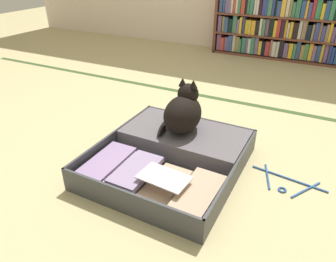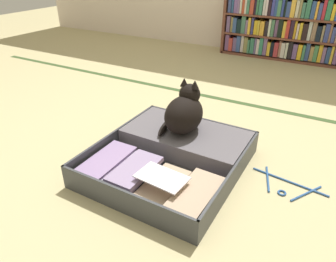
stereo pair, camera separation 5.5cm
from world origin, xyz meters
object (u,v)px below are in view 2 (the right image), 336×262
(open_suitcase, at_px, (174,154))
(clothes_hanger, at_px, (287,185))
(bookshelf, at_px, (288,28))
(black_cat, at_px, (185,113))

(open_suitcase, bearing_deg, clothes_hanger, 8.83)
(bookshelf, distance_m, clothes_hanger, 2.27)
(clothes_hanger, bearing_deg, bookshelf, 102.01)
(bookshelf, relative_size, black_cat, 4.76)
(bookshelf, height_order, open_suitcase, bookshelf)
(bookshelf, distance_m, black_cat, 2.16)
(bookshelf, xyz_separation_m, open_suitcase, (-0.10, -2.29, -0.27))
(black_cat, xyz_separation_m, clothes_hanger, (0.58, -0.05, -0.23))
(open_suitcase, relative_size, black_cat, 2.75)
(black_cat, bearing_deg, clothes_hanger, -4.86)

